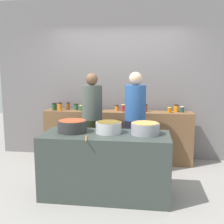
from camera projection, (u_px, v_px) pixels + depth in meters
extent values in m
plane|color=gray|center=(109.00, 186.00, 4.06)|extent=(12.00, 12.00, 0.00)
cube|color=slate|center=(120.00, 80.00, 5.24)|extent=(4.80, 0.12, 3.00)
cube|color=brown|center=(117.00, 136.00, 5.06)|extent=(2.70, 0.36, 0.95)
cube|color=#343C37|center=(106.00, 165.00, 3.70)|extent=(1.70, 0.70, 0.86)
cylinder|color=#204426|center=(54.00, 107.00, 5.09)|extent=(0.09, 0.09, 0.12)
cylinder|color=black|center=(54.00, 103.00, 5.08)|extent=(0.09, 0.09, 0.02)
cylinder|color=orange|center=(60.00, 107.00, 5.07)|extent=(0.08, 0.08, 0.13)
cylinder|color=black|center=(60.00, 103.00, 5.06)|extent=(0.09, 0.09, 0.01)
cylinder|color=#8B3B0E|center=(68.00, 107.00, 5.14)|extent=(0.06, 0.06, 0.12)
cylinder|color=black|center=(68.00, 103.00, 5.13)|extent=(0.07, 0.07, 0.01)
cylinder|color=#295E3D|center=(76.00, 107.00, 5.13)|extent=(0.09, 0.09, 0.10)
cylinder|color=black|center=(76.00, 104.00, 5.12)|extent=(0.09, 0.09, 0.01)
cylinder|color=#3A5F27|center=(81.00, 108.00, 5.03)|extent=(0.07, 0.07, 0.09)
cylinder|color=#D6C666|center=(81.00, 106.00, 5.02)|extent=(0.08, 0.08, 0.01)
cylinder|color=#59154A|center=(89.00, 108.00, 4.98)|extent=(0.08, 0.08, 0.13)
cylinder|color=silver|center=(89.00, 104.00, 4.97)|extent=(0.08, 0.08, 0.02)
cylinder|color=olive|center=(99.00, 108.00, 5.08)|extent=(0.08, 0.08, 0.10)
cylinder|color=silver|center=(99.00, 105.00, 5.08)|extent=(0.09, 0.09, 0.01)
cylinder|color=orange|center=(117.00, 108.00, 5.05)|extent=(0.07, 0.07, 0.09)
cylinder|color=black|center=(117.00, 106.00, 5.04)|extent=(0.08, 0.08, 0.01)
cylinder|color=#A72A27|center=(123.00, 108.00, 4.97)|extent=(0.07, 0.07, 0.11)
cylinder|color=#D6C666|center=(123.00, 105.00, 4.96)|extent=(0.08, 0.08, 0.01)
cylinder|color=#AE2B25|center=(139.00, 109.00, 4.90)|extent=(0.08, 0.08, 0.11)
cylinder|color=silver|center=(140.00, 105.00, 4.89)|extent=(0.08, 0.08, 0.02)
cylinder|color=brown|center=(145.00, 108.00, 4.91)|extent=(0.06, 0.06, 0.13)
cylinder|color=black|center=(146.00, 104.00, 4.90)|extent=(0.07, 0.07, 0.01)
cylinder|color=#C96707|center=(169.00, 110.00, 4.81)|extent=(0.06, 0.06, 0.09)
cylinder|color=#D6C666|center=(169.00, 108.00, 4.81)|extent=(0.07, 0.07, 0.01)
cylinder|color=orange|center=(176.00, 109.00, 4.90)|extent=(0.08, 0.08, 0.12)
cylinder|color=black|center=(176.00, 105.00, 4.89)|extent=(0.09, 0.09, 0.01)
cylinder|color=#244335|center=(182.00, 110.00, 4.85)|extent=(0.07, 0.07, 0.09)
cylinder|color=silver|center=(182.00, 107.00, 4.85)|extent=(0.07, 0.07, 0.01)
cylinder|color=#2D2D2D|center=(72.00, 126.00, 3.73)|extent=(0.40, 0.40, 0.16)
cylinder|color=#9F4023|center=(72.00, 120.00, 3.72)|extent=(0.37, 0.37, 0.00)
cylinder|color=#B7B7BC|center=(109.00, 127.00, 3.68)|extent=(0.35, 0.35, 0.15)
cylinder|color=brown|center=(109.00, 122.00, 3.67)|extent=(0.32, 0.32, 0.00)
cylinder|color=gray|center=(145.00, 129.00, 3.61)|extent=(0.38, 0.38, 0.15)
cylinder|color=#BB8A45|center=(145.00, 123.00, 3.59)|extent=(0.35, 0.35, 0.00)
cylinder|color=#9E703D|center=(86.00, 138.00, 3.37)|extent=(0.07, 0.24, 0.02)
cylinder|color=black|center=(93.00, 146.00, 4.55)|extent=(0.34, 0.34, 0.90)
cylinder|color=#474E48|center=(92.00, 102.00, 4.43)|extent=(0.33, 0.33, 0.55)
sphere|color=brown|center=(92.00, 79.00, 4.37)|extent=(0.20, 0.20, 0.20)
cylinder|color=black|center=(135.00, 147.00, 4.44)|extent=(0.35, 0.35, 0.90)
cylinder|color=#28508F|center=(135.00, 103.00, 4.33)|extent=(0.33, 0.33, 0.55)
sphere|color=#D8A884|center=(136.00, 79.00, 4.27)|extent=(0.21, 0.21, 0.21)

